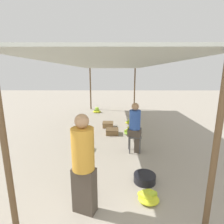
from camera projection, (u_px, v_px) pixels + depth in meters
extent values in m
cylinder|color=brown|center=(5.00, 151.00, 2.17)|extent=(0.08, 0.08, 2.40)
cylinder|color=brown|center=(215.00, 152.00, 2.15)|extent=(0.08, 0.08, 2.40)
cylinder|color=brown|center=(90.00, 89.00, 10.28)|extent=(0.08, 0.08, 2.40)
cylinder|color=brown|center=(135.00, 89.00, 10.26)|extent=(0.08, 0.08, 2.40)
cube|color=#9EA399|center=(112.00, 65.00, 5.94)|extent=(3.00, 8.72, 0.04)
cube|color=#4C4238|center=(85.00, 190.00, 2.71)|extent=(0.40, 0.30, 0.74)
cylinder|color=gold|center=(83.00, 149.00, 2.56)|extent=(0.43, 0.43, 0.64)
sphere|color=tan|center=(82.00, 121.00, 2.47)|extent=(0.21, 0.21, 0.21)
cube|color=#4C4C4C|center=(134.00, 136.00, 4.79)|extent=(0.34, 0.34, 0.04)
cylinder|color=#4C4C4C|center=(130.00, 146.00, 4.71)|extent=(0.04, 0.04, 0.44)
cylinder|color=#4C4C4C|center=(140.00, 146.00, 4.71)|extent=(0.04, 0.04, 0.44)
cylinder|color=#4C4C4C|center=(129.00, 142.00, 4.98)|extent=(0.04, 0.04, 0.44)
cylinder|color=#4C4C4C|center=(138.00, 142.00, 4.98)|extent=(0.04, 0.04, 0.44)
cube|color=#4C4238|center=(138.00, 143.00, 4.87)|extent=(0.22, 0.33, 0.48)
cube|color=#4C4238|center=(135.00, 132.00, 4.77)|extent=(0.42, 0.42, 0.18)
cylinder|color=#3359B2|center=(135.00, 120.00, 4.69)|extent=(0.37, 0.37, 0.52)
sphere|color=tan|center=(135.00, 107.00, 4.61)|extent=(0.20, 0.20, 0.20)
cylinder|color=black|center=(145.00, 178.00, 3.51)|extent=(0.44, 0.44, 0.16)
ellipsoid|color=#A9C82E|center=(86.00, 145.00, 5.00)|extent=(0.17, 0.25, 0.13)
ellipsoid|color=#7FB735|center=(82.00, 145.00, 5.07)|extent=(0.33, 0.29, 0.12)
ellipsoid|color=#AECA2D|center=(84.00, 148.00, 4.93)|extent=(0.16, 0.23, 0.12)
ellipsoid|color=#B0CB2D|center=(89.00, 145.00, 4.99)|extent=(0.25, 0.25, 0.12)
ellipsoid|color=#A0C430|center=(85.00, 142.00, 4.99)|extent=(0.27, 0.25, 0.11)
ellipsoid|color=#B1CB2C|center=(90.00, 147.00, 4.96)|extent=(0.20, 0.34, 0.15)
ellipsoid|color=yellow|center=(86.00, 147.00, 5.02)|extent=(0.41, 0.36, 0.10)
ellipsoid|color=#93BF32|center=(97.00, 110.00, 9.58)|extent=(0.33, 0.21, 0.15)
ellipsoid|color=#90BE32|center=(97.00, 108.00, 9.60)|extent=(0.31, 0.30, 0.13)
ellipsoid|color=#81B835|center=(96.00, 111.00, 9.69)|extent=(0.18, 0.26, 0.11)
ellipsoid|color=#BFD12A|center=(98.00, 110.00, 9.69)|extent=(0.24, 0.26, 0.14)
ellipsoid|color=yellow|center=(97.00, 112.00, 9.64)|extent=(0.45, 0.40, 0.10)
ellipsoid|color=#78B437|center=(131.00, 133.00, 6.07)|extent=(0.30, 0.26, 0.15)
ellipsoid|color=yellow|center=(133.00, 130.00, 6.20)|extent=(0.14, 0.31, 0.13)
ellipsoid|color=yellow|center=(130.00, 128.00, 6.27)|extent=(0.25, 0.23, 0.15)
ellipsoid|color=#9FC430|center=(128.00, 131.00, 6.24)|extent=(0.26, 0.12, 0.14)
ellipsoid|color=#B2CB2C|center=(133.00, 130.00, 6.28)|extent=(0.25, 0.35, 0.14)
ellipsoid|color=#85B934|center=(131.00, 133.00, 6.25)|extent=(0.53, 0.46, 0.10)
ellipsoid|color=#CAD528|center=(145.00, 196.00, 2.99)|extent=(0.33, 0.31, 0.14)
ellipsoid|color=#C8D428|center=(151.00, 193.00, 3.09)|extent=(0.25, 0.20, 0.15)
ellipsoid|color=#BACF2B|center=(147.00, 193.00, 3.02)|extent=(0.25, 0.21, 0.11)
ellipsoid|color=#ADC92D|center=(151.00, 195.00, 3.00)|extent=(0.31, 0.24, 0.13)
ellipsoid|color=yellow|center=(149.00, 199.00, 2.97)|extent=(0.36, 0.31, 0.10)
ellipsoid|color=#CCD628|center=(132.00, 122.00, 7.44)|extent=(0.29, 0.25, 0.14)
ellipsoid|color=#ADCA2D|center=(133.00, 121.00, 7.66)|extent=(0.25, 0.20, 0.12)
ellipsoid|color=#87BA34|center=(132.00, 122.00, 7.54)|extent=(0.33, 0.33, 0.11)
ellipsoid|color=#C7D429|center=(132.00, 120.00, 7.62)|extent=(0.30, 0.30, 0.13)
ellipsoid|color=#91BE32|center=(128.00, 122.00, 7.54)|extent=(0.23, 0.26, 0.12)
ellipsoid|color=#CCD628|center=(130.00, 120.00, 7.52)|extent=(0.20, 0.30, 0.14)
ellipsoid|color=#C6D429|center=(131.00, 121.00, 7.60)|extent=(0.27, 0.22, 0.11)
ellipsoid|color=yellow|center=(131.00, 122.00, 7.56)|extent=(0.50, 0.44, 0.10)
cube|color=olive|center=(108.00, 125.00, 7.06)|extent=(0.41, 0.41, 0.18)
cube|color=brown|center=(108.00, 122.00, 7.04)|extent=(0.43, 0.43, 0.02)
cube|color=brown|center=(112.00, 132.00, 6.26)|extent=(0.43, 0.43, 0.16)
cube|color=brown|center=(112.00, 129.00, 6.24)|extent=(0.45, 0.45, 0.02)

